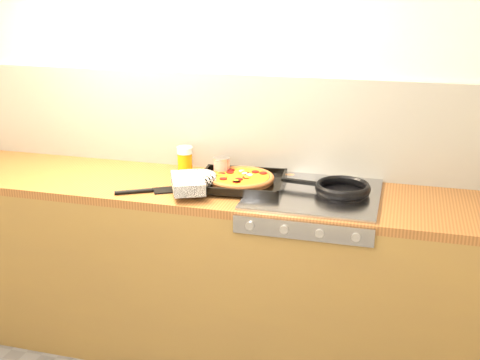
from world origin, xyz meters
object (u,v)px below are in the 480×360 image
(pizza_on_tray, at_px, (227,180))
(juice_glass, at_px, (185,159))
(tomato_can, at_px, (222,169))
(frying_pan, at_px, (341,189))

(pizza_on_tray, bearing_deg, juice_glass, 145.77)
(tomato_can, distance_m, juice_glass, 0.23)
(pizza_on_tray, distance_m, tomato_can, 0.13)
(pizza_on_tray, relative_size, frying_pan, 1.26)
(pizza_on_tray, height_order, tomato_can, tomato_can)
(pizza_on_tray, relative_size, tomato_can, 4.73)
(pizza_on_tray, distance_m, frying_pan, 0.54)
(frying_pan, xyz_separation_m, tomato_can, (-0.60, 0.09, 0.02))
(pizza_on_tray, height_order, frying_pan, pizza_on_tray)
(frying_pan, bearing_deg, pizza_on_tray, -176.88)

